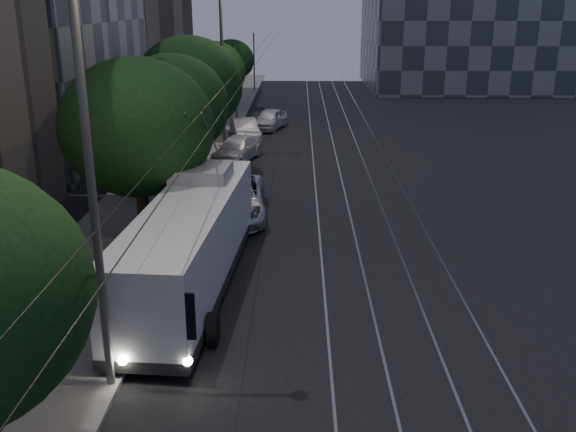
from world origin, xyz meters
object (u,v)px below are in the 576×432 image
(trolleybus, at_px, (191,242))
(car_white_b, at_px, (237,149))
(car_white_c, at_px, (245,130))
(streetlamp_far, at_px, (229,44))
(pickup_silver, at_px, (233,199))
(car_white_d, at_px, (270,119))
(car_white_a, at_px, (227,172))
(streetlamp_near, at_px, (104,115))

(trolleybus, xyz_separation_m, car_white_b, (-0.20, 17.98, -0.92))
(car_white_c, height_order, streetlamp_far, streetlamp_far)
(pickup_silver, distance_m, car_white_c, 16.45)
(pickup_silver, height_order, car_white_d, pickup_silver)
(car_white_c, relative_size, car_white_d, 1.04)
(pickup_silver, relative_size, car_white_d, 1.41)
(trolleybus, xyz_separation_m, streetlamp_far, (-0.74, 20.13, 5.06))
(car_white_a, bearing_deg, pickup_silver, -75.87)
(streetlamp_near, distance_m, streetlamp_far, 26.10)
(car_white_b, height_order, car_white_d, car_white_d)
(car_white_c, bearing_deg, car_white_a, -102.86)
(trolleybus, bearing_deg, streetlamp_near, -92.56)
(trolleybus, height_order, car_white_b, trolleybus)
(car_white_b, distance_m, streetlamp_far, 6.37)
(pickup_silver, height_order, car_white_c, pickup_silver)
(trolleybus, xyz_separation_m, car_white_c, (-0.20, 23.75, -0.87))
(pickup_silver, distance_m, car_white_b, 10.70)
(car_white_a, bearing_deg, car_white_b, 95.23)
(streetlamp_near, bearing_deg, car_white_c, 89.10)
(trolleybus, height_order, streetlamp_near, streetlamp_near)
(car_white_b, height_order, streetlamp_far, streetlamp_far)
(car_white_b, relative_size, streetlamp_far, 0.43)
(car_white_d, bearing_deg, trolleybus, -76.37)
(pickup_silver, bearing_deg, streetlamp_far, 92.16)
(trolleybus, bearing_deg, car_white_b, 94.47)
(pickup_silver, xyz_separation_m, car_white_a, (-0.81, 5.17, -0.12))
(car_white_a, xyz_separation_m, streetlamp_far, (-0.54, 7.65, 5.94))
(car_white_b, height_order, streetlamp_near, streetlamp_near)
(car_white_b, relative_size, streetlamp_near, 0.42)
(pickup_silver, xyz_separation_m, car_white_c, (-0.81, 16.43, -0.11))
(car_white_a, height_order, car_white_b, car_white_a)
(car_white_a, relative_size, car_white_b, 0.89)
(car_white_d, bearing_deg, car_white_a, -79.28)
(trolleybus, relative_size, car_white_c, 2.61)
(streetlamp_near, bearing_deg, trolleybus, 83.61)
(streetlamp_far, bearing_deg, streetlamp_near, -89.84)
(car_white_d, bearing_deg, car_white_b, -82.32)
(trolleybus, bearing_deg, pickup_silver, 89.07)
(car_white_a, relative_size, car_white_d, 0.99)
(car_white_b, xyz_separation_m, streetlamp_near, (-0.47, -23.95, 6.09))
(car_white_a, height_order, streetlamp_far, streetlamp_far)
(car_white_c, bearing_deg, car_white_b, -102.86)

